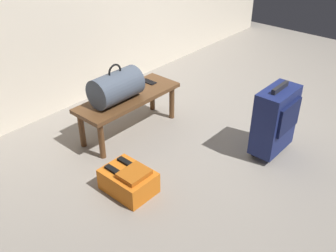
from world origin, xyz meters
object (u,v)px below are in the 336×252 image
(cell_phone, at_px, (149,82))
(suitcase_upright_navy, at_px, (275,120))
(bench, at_px, (129,101))
(duffel_bag_slate, at_px, (116,87))
(backpack_orange, at_px, (129,180))

(cell_phone, bearing_deg, suitcase_upright_navy, -79.23)
(cell_phone, bearing_deg, bench, -170.37)
(bench, xyz_separation_m, duffel_bag_slate, (-0.13, 0.00, 0.19))
(cell_phone, relative_size, suitcase_upright_navy, 0.23)
(suitcase_upright_navy, height_order, backpack_orange, suitcase_upright_navy)
(bench, distance_m, backpack_orange, 0.86)
(bench, bearing_deg, suitcase_upright_navy, -64.43)
(cell_phone, bearing_deg, backpack_orange, -144.27)
(duffel_bag_slate, relative_size, cell_phone, 3.06)
(cell_phone, xyz_separation_m, backpack_orange, (-0.90, -0.65, -0.28))
(bench, relative_size, cell_phone, 6.94)
(bench, relative_size, duffel_bag_slate, 2.27)
(cell_phone, xyz_separation_m, suitcase_upright_navy, (0.23, -1.20, -0.05))
(duffel_bag_slate, height_order, suitcase_upright_navy, duffel_bag_slate)
(cell_phone, height_order, backpack_orange, cell_phone)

